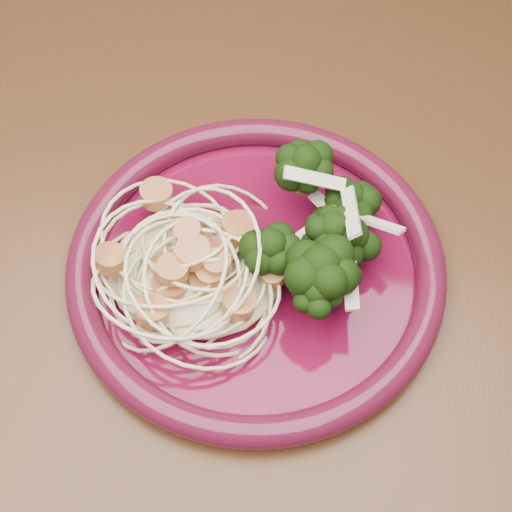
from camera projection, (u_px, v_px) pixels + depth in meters
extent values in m
cube|color=#472814|center=(391.00, 315.00, 0.51)|extent=(1.20, 0.80, 0.04)
cylinder|color=#472814|center=(1.00, 168.00, 1.06)|extent=(0.06, 0.06, 0.71)
cylinder|color=#500720|center=(256.00, 269.00, 0.50)|extent=(0.33, 0.33, 0.01)
torus|color=#500C23|center=(256.00, 263.00, 0.49)|extent=(0.34, 0.34, 0.02)
ellipsoid|color=beige|center=(194.00, 265.00, 0.48)|extent=(0.15, 0.14, 0.03)
ellipsoid|color=black|center=(332.00, 237.00, 0.48)|extent=(0.13, 0.17, 0.05)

